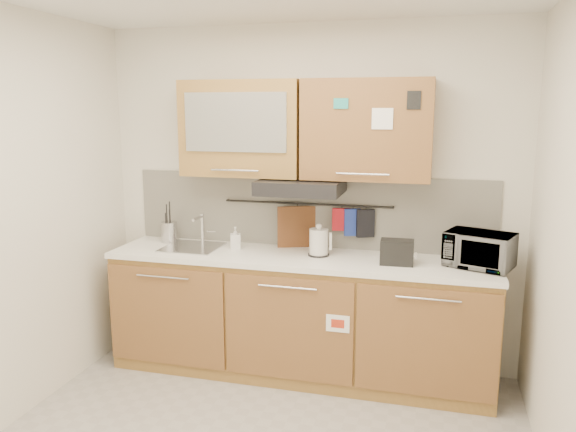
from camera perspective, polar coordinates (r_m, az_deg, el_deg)
The scene contains 17 objects.
wall_back at distance 4.33m, azimuth 2.09°, elevation 1.87°, with size 3.20×3.20×0.00m, color silver.
base_cabinet at distance 4.27m, azimuth 1.08°, elevation -10.70°, with size 2.80×0.64×0.88m.
countertop at distance 4.12m, azimuth 1.09°, elevation -4.30°, with size 2.82×0.62×0.04m, color white.
backsplash at distance 4.33m, azimuth 2.05°, elevation 0.54°, with size 2.80×0.02×0.56m, color silver.
upper_cabinets at distance 4.10m, azimuth 1.52°, elevation 8.82°, with size 1.82×0.37×0.70m.
range_hood at distance 4.07m, azimuth 1.32°, elevation 3.00°, with size 0.60×0.46×0.10m, color black.
sink at distance 4.40m, azimuth -9.67°, elevation -3.13°, with size 0.42×0.40×0.26m.
utensil_rail at distance 4.29m, azimuth 1.94°, elevation 1.24°, with size 0.02×0.02×1.30m, color black.
utensil_crock at distance 4.60m, azimuth -11.97°, elevation -1.56°, with size 0.16×0.16×0.33m.
kettle at distance 4.09m, azimuth 3.16°, elevation -2.75°, with size 0.18×0.16×0.24m.
toaster at distance 3.93m, azimuth 11.02°, elevation -3.60°, with size 0.23×0.14×0.17m.
microwave at distance 4.00m, azimuth 18.86°, elevation -3.28°, with size 0.43×0.29×0.24m, color #999999.
soap_bottle at distance 4.30m, azimuth -5.36°, elevation -2.23°, with size 0.08×0.08×0.17m, color #999999.
cutting_board at distance 4.33m, azimuth 0.90°, elevation -1.43°, with size 0.30×0.02×0.37m, color brown.
oven_mitt at distance 4.23m, azimuth 6.56°, elevation -0.64°, with size 0.12×0.03×0.20m, color #213697.
dark_pouch at distance 4.22m, azimuth 7.87°, elevation -0.74°, with size 0.13×0.04×0.21m, color black.
pot_holder at distance 4.24m, azimuth 5.45°, elevation -0.36°, with size 0.14×0.02×0.17m, color red.
Camera 1 is at (0.94, -2.67, 1.98)m, focal length 35.00 mm.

